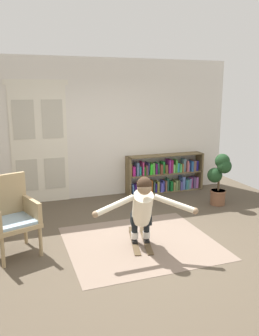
# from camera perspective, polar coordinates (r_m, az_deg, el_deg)

# --- Properties ---
(ground_plane) EXTENTS (7.20, 7.20, 0.00)m
(ground_plane) POSITION_cam_1_polar(r_m,az_deg,el_deg) (5.30, 1.99, -12.37)
(ground_plane) COLOR brown
(back_wall) EXTENTS (6.00, 0.10, 2.90)m
(back_wall) POSITION_cam_1_polar(r_m,az_deg,el_deg) (7.33, -5.40, 6.41)
(back_wall) COLOR silver
(back_wall) RESTS_ON ground
(double_door) EXTENTS (1.22, 0.05, 2.45)m
(double_door) POSITION_cam_1_polar(r_m,az_deg,el_deg) (7.10, -14.65, 4.07)
(double_door) COLOR silver
(double_door) RESTS_ON ground
(rug) EXTENTS (2.19, 1.96, 0.01)m
(rug) POSITION_cam_1_polar(r_m,az_deg,el_deg) (5.33, 1.82, -12.17)
(rug) COLOR #7F6C5D
(rug) RESTS_ON ground
(bookshelf) EXTENTS (1.79, 0.30, 0.85)m
(bookshelf) POSITION_cam_1_polar(r_m,az_deg,el_deg) (7.82, 5.83, -1.21)
(bookshelf) COLOR brown
(bookshelf) RESTS_ON ground
(wicker_chair) EXTENTS (0.77, 0.77, 1.10)m
(wicker_chair) POSITION_cam_1_polar(r_m,az_deg,el_deg) (5.08, -18.97, -7.14)
(wicker_chair) COLOR tan
(wicker_chair) RESTS_ON ground
(potted_plant) EXTENTS (0.40, 0.43, 1.04)m
(potted_plant) POSITION_cam_1_polar(r_m,az_deg,el_deg) (7.03, 14.64, -1.30)
(potted_plant) COLOR brown
(potted_plant) RESTS_ON ground
(skis_pair) EXTENTS (0.48, 0.94, 0.07)m
(skis_pair) POSITION_cam_1_polar(r_m,az_deg,el_deg) (5.35, 1.78, -11.85)
(skis_pair) COLOR #503E28
(skis_pair) RESTS_ON rug
(person_skier) EXTENTS (1.40, 0.84, 1.04)m
(person_skier) POSITION_cam_1_polar(r_m,az_deg,el_deg) (4.91, 2.18, -6.42)
(person_skier) COLOR white
(person_skier) RESTS_ON skis_pair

